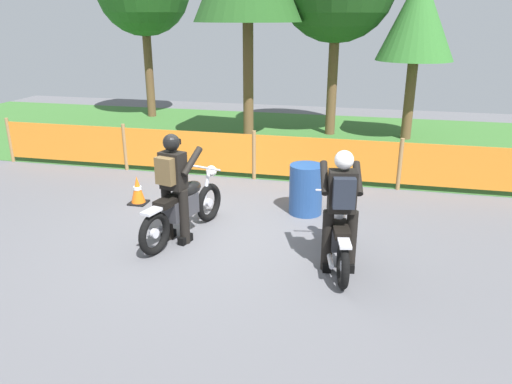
{
  "coord_description": "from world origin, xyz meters",
  "views": [
    {
      "loc": [
        2.3,
        -6.93,
        3.3
      ],
      "look_at": [
        0.79,
        -0.44,
        0.9
      ],
      "focal_mm": 34.53,
      "sensor_mm": 36.0,
      "label": 1
    }
  ],
  "objects_px": {
    "motorcycle_lead": "(184,207)",
    "traffic_cone": "(138,190)",
    "motorcycle_trailing": "(337,234)",
    "spare_drum": "(306,189)",
    "rider_lead": "(173,183)",
    "rider_trailing": "(341,205)"
  },
  "relations": [
    {
      "from": "rider_lead",
      "to": "rider_trailing",
      "type": "xyz_separation_m",
      "value": [
        2.5,
        -0.36,
        0.0
      ]
    },
    {
      "from": "motorcycle_trailing",
      "to": "traffic_cone",
      "type": "height_order",
      "value": "motorcycle_trailing"
    },
    {
      "from": "motorcycle_trailing",
      "to": "traffic_cone",
      "type": "bearing_deg",
      "value": 57.41
    },
    {
      "from": "rider_lead",
      "to": "rider_trailing",
      "type": "height_order",
      "value": "same"
    },
    {
      "from": "rider_trailing",
      "to": "traffic_cone",
      "type": "bearing_deg",
      "value": 55.02
    },
    {
      "from": "rider_trailing",
      "to": "traffic_cone",
      "type": "height_order",
      "value": "rider_trailing"
    },
    {
      "from": "rider_trailing",
      "to": "spare_drum",
      "type": "relative_size",
      "value": 1.92
    },
    {
      "from": "rider_trailing",
      "to": "traffic_cone",
      "type": "relative_size",
      "value": 3.19
    },
    {
      "from": "rider_lead",
      "to": "rider_trailing",
      "type": "relative_size",
      "value": 1.0
    },
    {
      "from": "traffic_cone",
      "to": "spare_drum",
      "type": "height_order",
      "value": "spare_drum"
    },
    {
      "from": "rider_trailing",
      "to": "rider_lead",
      "type": "bearing_deg",
      "value": 71.1
    },
    {
      "from": "motorcycle_lead",
      "to": "traffic_cone",
      "type": "distance_m",
      "value": 1.78
    },
    {
      "from": "rider_lead",
      "to": "motorcycle_trailing",
      "type": "bearing_deg",
      "value": -78.4
    },
    {
      "from": "motorcycle_trailing",
      "to": "motorcycle_lead",
      "type": "bearing_deg",
      "value": 70.45
    },
    {
      "from": "motorcycle_trailing",
      "to": "rider_trailing",
      "type": "height_order",
      "value": "rider_trailing"
    },
    {
      "from": "motorcycle_lead",
      "to": "spare_drum",
      "type": "bearing_deg",
      "value": -36.23
    },
    {
      "from": "motorcycle_lead",
      "to": "spare_drum",
      "type": "xyz_separation_m",
      "value": [
        1.73,
        1.38,
        -0.04
      ]
    },
    {
      "from": "motorcycle_trailing",
      "to": "spare_drum",
      "type": "bearing_deg",
      "value": 10.27
    },
    {
      "from": "motorcycle_lead",
      "to": "rider_trailing",
      "type": "height_order",
      "value": "rider_trailing"
    },
    {
      "from": "spare_drum",
      "to": "motorcycle_lead",
      "type": "bearing_deg",
      "value": -141.42
    },
    {
      "from": "motorcycle_lead",
      "to": "rider_trailing",
      "type": "bearing_deg",
      "value": -88.07
    },
    {
      "from": "rider_trailing",
      "to": "spare_drum",
      "type": "bearing_deg",
      "value": 9.3
    }
  ]
}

